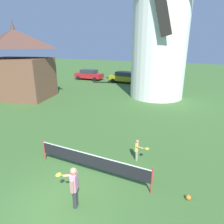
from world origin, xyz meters
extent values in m
plane|color=#3D662D|center=(0.00, 0.00, 0.00)|extent=(120.00, 120.00, 0.00)
cylinder|color=white|center=(-0.79, 16.59, 5.85)|extent=(5.37, 5.37, 11.70)
cylinder|color=red|center=(-2.44, 1.96, 0.55)|extent=(0.06, 0.06, 1.10)
cylinder|color=red|center=(2.75, 1.96, 0.55)|extent=(0.06, 0.06, 1.10)
cube|color=black|center=(0.16, 1.96, 0.68)|extent=(5.15, 0.01, 0.55)
cube|color=white|center=(0.16, 1.96, 0.97)|extent=(5.15, 0.02, 0.04)
cylinder|color=#333338|center=(0.62, 0.15, 0.34)|extent=(0.14, 0.14, 0.69)
cylinder|color=#333338|center=(0.57, 0.28, 0.34)|extent=(0.14, 0.14, 0.69)
cube|color=pink|center=(0.59, 0.21, 0.99)|extent=(0.28, 0.38, 0.61)
sphere|color=tan|center=(0.59, 0.21, 1.41)|extent=(0.23, 0.23, 0.23)
cylinder|color=tan|center=(0.66, 0.01, 0.97)|extent=(0.10, 0.10, 0.46)
cylinder|color=tan|center=(0.34, 0.33, 1.08)|extent=(0.47, 0.24, 0.18)
cylinder|color=yellow|center=(0.16, 0.27, 1.08)|extent=(0.22, 0.09, 0.04)
ellipsoid|color=yellow|center=(-0.04, 0.20, 1.08)|extent=(0.25, 0.29, 0.03)
cylinder|color=#9E937F|center=(1.48, 3.99, 0.24)|extent=(0.10, 0.10, 0.48)
cylinder|color=#9E937F|center=(1.50, 3.85, 0.24)|extent=(0.10, 0.10, 0.48)
cube|color=#E5CC4C|center=(1.49, 3.92, 0.69)|extent=(0.16, 0.25, 0.43)
sphere|color=tan|center=(1.49, 3.92, 0.98)|extent=(0.16, 0.16, 0.16)
cylinder|color=tan|center=(1.47, 4.07, 0.67)|extent=(0.07, 0.07, 0.32)
cylinder|color=tan|center=(1.65, 3.81, 0.75)|extent=(0.33, 0.11, 0.12)
cylinder|color=yellow|center=(1.78, 3.82, 0.75)|extent=(0.22, 0.05, 0.04)
ellipsoid|color=yellow|center=(2.00, 3.85, 0.75)|extent=(0.21, 0.26, 0.03)
sphere|color=orange|center=(4.04, 2.23, 0.09)|extent=(0.19, 0.19, 0.19)
cube|color=red|center=(-12.92, 22.64, 0.65)|extent=(4.37, 1.78, 0.70)
cube|color=#2D333D|center=(-12.92, 22.64, 1.28)|extent=(2.46, 1.54, 0.56)
cylinder|color=black|center=(-11.46, 23.51, 0.30)|extent=(0.60, 0.19, 0.60)
cylinder|color=black|center=(-11.43, 21.81, 0.30)|extent=(0.60, 0.19, 0.60)
cylinder|color=black|center=(-14.41, 23.46, 0.30)|extent=(0.60, 0.19, 0.60)
cylinder|color=black|center=(-14.38, 21.76, 0.30)|extent=(0.60, 0.19, 0.60)
cube|color=#999919|center=(-6.89, 22.69, 0.65)|extent=(4.40, 1.72, 0.70)
cube|color=#2D333D|center=(-6.89, 22.69, 1.28)|extent=(2.47, 1.50, 0.56)
cylinder|color=black|center=(-5.39, 23.53, 0.30)|extent=(0.60, 0.18, 0.60)
cylinder|color=black|center=(-5.40, 21.83, 0.30)|extent=(0.60, 0.18, 0.60)
cylinder|color=black|center=(-8.39, 23.54, 0.30)|extent=(0.60, 0.18, 0.60)
cylinder|color=black|center=(-8.39, 21.84, 0.30)|extent=(0.60, 0.18, 0.60)
cube|color=brown|center=(-13.33, 10.15, 2.00)|extent=(6.93, 5.79, 4.00)
pyramid|color=brown|center=(-13.33, 10.15, 5.80)|extent=(7.27, 6.08, 1.80)
cone|color=brown|center=(-13.33, 10.15, 6.70)|extent=(0.70, 0.70, 1.80)
camera|label=1|loc=(4.12, -4.21, 5.29)|focal=32.21mm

